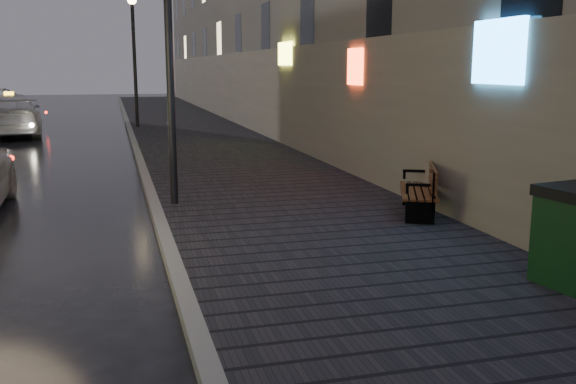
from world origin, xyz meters
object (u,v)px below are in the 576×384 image
at_px(lamp_far, 134,45).
at_px(bench, 422,189).
at_px(trash_bin, 576,235).
at_px(taxi_mid, 11,116).
at_px(lamp_near, 168,14).

height_order(lamp_far, bench, lamp_far).
bearing_deg(lamp_far, trash_bin, -79.69).
distance_m(trash_bin, taxi_mid, 22.36).
bearing_deg(trash_bin, bench, 80.51).
height_order(lamp_far, taxi_mid, lamp_far).
xyz_separation_m(bench, trash_bin, (0.02, -3.70, 0.15)).
bearing_deg(taxi_mid, lamp_near, 100.77).
bearing_deg(bench, lamp_far, 125.93).
bearing_deg(bench, trash_bin, -66.12).
relative_size(lamp_far, taxi_mid, 0.99).
distance_m(lamp_far, trash_bin, 22.23).
xyz_separation_m(bench, taxi_mid, (-8.68, 16.90, 0.20)).
bearing_deg(taxi_mid, bench, 110.28).
height_order(bench, taxi_mid, taxi_mid).
distance_m(lamp_near, trash_bin, 7.47).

